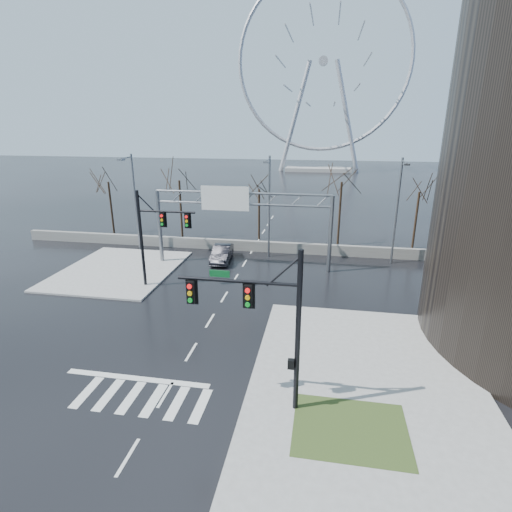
% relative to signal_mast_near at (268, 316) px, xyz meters
% --- Properties ---
extents(ground, '(260.00, 260.00, 0.00)m').
position_rel_signal_mast_near_xyz_m(ground, '(-5.14, 4.04, -4.87)').
color(ground, black).
rests_on(ground, ground).
extents(sidewalk_right_ext, '(12.00, 10.00, 0.15)m').
position_rel_signal_mast_near_xyz_m(sidewalk_right_ext, '(4.86, 6.04, -4.80)').
color(sidewalk_right_ext, gray).
rests_on(sidewalk_right_ext, ground).
extents(sidewalk_far, '(10.00, 12.00, 0.15)m').
position_rel_signal_mast_near_xyz_m(sidewalk_far, '(-16.14, 16.04, -4.80)').
color(sidewalk_far, gray).
rests_on(sidewalk_far, ground).
extents(grass_strip, '(5.00, 4.00, 0.02)m').
position_rel_signal_mast_near_xyz_m(grass_strip, '(3.86, -0.96, -4.72)').
color(grass_strip, '#2F421B').
rests_on(grass_strip, sidewalk_near).
extents(barrier_wall, '(52.00, 0.50, 1.10)m').
position_rel_signal_mast_near_xyz_m(barrier_wall, '(-5.14, 24.04, -4.32)').
color(barrier_wall, slate).
rests_on(barrier_wall, ground).
extents(signal_mast_near, '(5.52, 0.41, 8.00)m').
position_rel_signal_mast_near_xyz_m(signal_mast_near, '(0.00, 0.00, 0.00)').
color(signal_mast_near, black).
rests_on(signal_mast_near, ground).
extents(signal_mast_far, '(4.72, 0.41, 8.00)m').
position_rel_signal_mast_near_xyz_m(signal_mast_far, '(-11.01, 13.00, -0.04)').
color(signal_mast_far, black).
rests_on(signal_mast_far, ground).
extents(sign_gantry, '(16.36, 0.40, 7.60)m').
position_rel_signal_mast_near_xyz_m(sign_gantry, '(-5.52, 19.00, 0.31)').
color(sign_gantry, slate).
rests_on(sign_gantry, ground).
extents(streetlight_left, '(0.50, 2.55, 10.00)m').
position_rel_signal_mast_near_xyz_m(streetlight_left, '(-17.14, 22.20, 1.01)').
color(streetlight_left, slate).
rests_on(streetlight_left, ground).
extents(streetlight_mid, '(0.50, 2.55, 10.00)m').
position_rel_signal_mast_near_xyz_m(streetlight_mid, '(-3.14, 22.20, 1.01)').
color(streetlight_mid, slate).
rests_on(streetlight_mid, ground).
extents(streetlight_right, '(0.50, 2.55, 10.00)m').
position_rel_signal_mast_near_xyz_m(streetlight_right, '(8.86, 22.20, 1.01)').
color(streetlight_right, slate).
rests_on(streetlight_right, ground).
extents(tree_far_left, '(3.50, 3.50, 7.00)m').
position_rel_signal_mast_near_xyz_m(tree_far_left, '(-23.14, 28.04, 0.70)').
color(tree_far_left, black).
rests_on(tree_far_left, ground).
extents(tree_left, '(3.75, 3.75, 7.50)m').
position_rel_signal_mast_near_xyz_m(tree_left, '(-14.14, 27.54, 1.10)').
color(tree_left, black).
rests_on(tree_left, ground).
extents(tree_center, '(3.25, 3.25, 6.50)m').
position_rel_signal_mast_near_xyz_m(tree_center, '(-5.14, 28.54, 0.30)').
color(tree_center, black).
rests_on(tree_center, ground).
extents(tree_right, '(3.90, 3.90, 7.80)m').
position_rel_signal_mast_near_xyz_m(tree_right, '(3.86, 27.54, 1.34)').
color(tree_right, black).
rests_on(tree_right, ground).
extents(tree_far_right, '(3.40, 3.40, 6.80)m').
position_rel_signal_mast_near_xyz_m(tree_far_right, '(11.86, 28.04, 0.54)').
color(tree_far_right, black).
rests_on(tree_far_right, ground).
extents(ferris_wheel, '(45.00, 6.00, 50.91)m').
position_rel_signal_mast_near_xyz_m(ferris_wheel, '(-0.14, 99.04, 21.26)').
color(ferris_wheel, gray).
rests_on(ferris_wheel, ground).
extents(car, '(2.01, 4.85, 1.56)m').
position_rel_signal_mast_near_xyz_m(car, '(-7.46, 20.31, -4.09)').
color(car, black).
rests_on(car, ground).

